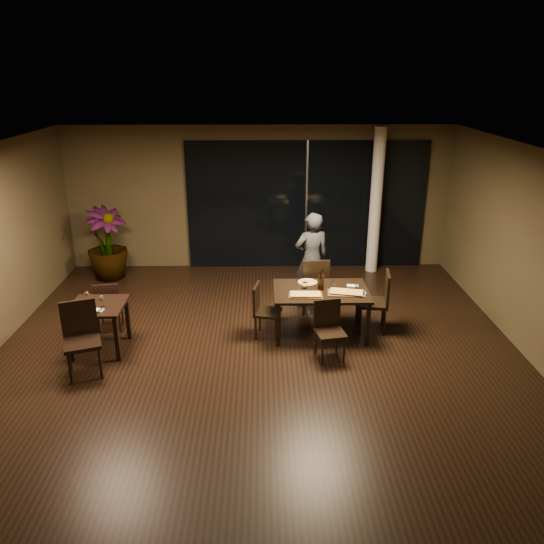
{
  "coord_description": "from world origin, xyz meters",
  "views": [
    {
      "loc": [
        0.08,
        -6.94,
        4.03
      ],
      "look_at": [
        0.22,
        0.84,
        1.05
      ],
      "focal_mm": 35.0,
      "sensor_mm": 36.0,
      "label": 1
    }
  ],
  "objects": [
    {
      "name": "oblong_pizza_left",
      "position": [
        0.74,
        0.57,
        0.77
      ],
      "size": [
        0.46,
        0.22,
        0.02
      ],
      "primitive_type": null,
      "rotation": [
        0.0,
        0.0,
        -0.04
      ],
      "color": "maroon",
      "rests_on": "pizza_board_left"
    },
    {
      "name": "oblong_pizza_right",
      "position": [
        1.38,
        0.65,
        0.77
      ],
      "size": [
        0.53,
        0.33,
        0.02
      ],
      "primitive_type": null,
      "rotation": [
        0.0,
        0.0,
        -0.23
      ],
      "color": "maroon",
      "rests_on": "pizza_board_right"
    },
    {
      "name": "side_napkin",
      "position": [
        -2.34,
        0.1,
        0.76
      ],
      "size": [
        0.2,
        0.15,
        0.01
      ],
      "primitive_type": "cube",
      "rotation": [
        0.0,
        0.0,
        -0.25
      ],
      "color": "silver",
      "rests_on": "side_table"
    },
    {
      "name": "pizza_board_left",
      "position": [
        0.74,
        0.57,
        0.76
      ],
      "size": [
        0.54,
        0.29,
        0.01
      ],
      "primitive_type": "cube",
      "rotation": [
        0.0,
        0.0,
        -0.06
      ],
      "color": "#4C3118",
      "rests_on": "main_table"
    },
    {
      "name": "napkin_near",
      "position": [
        1.6,
        0.65,
        0.76
      ],
      "size": [
        0.19,
        0.13,
        0.01
      ],
      "primitive_type": "cube",
      "rotation": [
        0.0,
        0.0,
        -0.17
      ],
      "color": "silver",
      "rests_on": "main_table"
    },
    {
      "name": "chair_main_far",
      "position": [
        0.97,
        1.56,
        0.57
      ],
      "size": [
        0.53,
        0.53,
        1.02
      ],
      "rotation": [
        0.0,
        0.0,
        3.27
      ],
      "color": "black",
      "rests_on": "ground"
    },
    {
      "name": "tumbler_right",
      "position": [
        1.21,
        0.89,
        0.8
      ],
      "size": [
        0.08,
        0.08,
        0.1
      ],
      "primitive_type": "cylinder",
      "color": "white",
      "rests_on": "main_table"
    },
    {
      "name": "diner",
      "position": [
        0.95,
        2.0,
        0.85
      ],
      "size": [
        0.65,
        0.51,
        1.7
      ],
      "primitive_type": "imported",
      "rotation": [
        0.0,
        0.0,
        3.38
      ],
      "color": "#2A2C2F",
      "rests_on": "ground"
    },
    {
      "name": "chair_main_left",
      "position": [
        0.08,
        0.71,
        0.49
      ],
      "size": [
        0.48,
        0.48,
        0.87
      ],
      "rotation": [
        0.0,
        0.0,
        1.37
      ],
      "color": "black",
      "rests_on": "ground"
    },
    {
      "name": "tumbler_left",
      "position": [
        0.75,
        0.89,
        0.8
      ],
      "size": [
        0.08,
        0.08,
        0.1
      ],
      "primitive_type": "cylinder",
      "color": "white",
      "rests_on": "main_table"
    },
    {
      "name": "wine_glass_a",
      "position": [
        -2.57,
        0.4,
        0.83
      ],
      "size": [
        0.07,
        0.07,
        0.16
      ],
      "primitive_type": null,
      "color": "white",
      "rests_on": "side_table"
    },
    {
      "name": "round_pizza",
      "position": [
        0.81,
        1.11,
        0.76
      ],
      "size": [
        0.31,
        0.31,
        0.01
      ],
      "primitive_type": "cylinder",
      "color": "#BD4215",
      "rests_on": "main_table"
    },
    {
      "name": "main_table",
      "position": [
        1.0,
        0.8,
        0.68
      ],
      "size": [
        1.5,
        1.0,
        0.75
      ],
      "color": "black",
      "rests_on": "ground"
    },
    {
      "name": "bottle_a",
      "position": [
        0.98,
        0.84,
        0.91
      ],
      "size": [
        0.07,
        0.07,
        0.32
      ],
      "primitive_type": null,
      "color": "black",
      "rests_on": "main_table"
    },
    {
      "name": "pizza_board_right",
      "position": [
        1.38,
        0.65,
        0.76
      ],
      "size": [
        0.61,
        0.34,
        0.01
      ],
      "primitive_type": "cube",
      "rotation": [
        0.0,
        0.0,
        -0.09
      ],
      "color": "#4C2F18",
      "rests_on": "main_table"
    },
    {
      "name": "column",
      "position": [
        2.4,
        3.65,
        1.5
      ],
      "size": [
        0.24,
        0.24,
        3.0
      ],
      "primitive_type": "cylinder",
      "color": "silver",
      "rests_on": "ground"
    },
    {
      "name": "wine_glass_b",
      "position": [
        -2.29,
        0.21,
        0.84
      ],
      "size": [
        0.08,
        0.08,
        0.18
      ],
      "primitive_type": null,
      "color": "white",
      "rests_on": "side_table"
    },
    {
      "name": "chair_side_far",
      "position": [
        -2.43,
        0.91,
        0.48
      ],
      "size": [
        0.45,
        0.45,
        0.87
      ],
      "rotation": [
        0.0,
        0.0,
        3.27
      ],
      "color": "black",
      "rests_on": "ground"
    },
    {
      "name": "chair_main_near",
      "position": [
        1.04,
        0.04,
        0.49
      ],
      "size": [
        0.48,
        0.48,
        0.88
      ],
      "rotation": [
        0.0,
        0.0,
        0.2
      ],
      "color": "black",
      "rests_on": "ground"
    },
    {
      "name": "ceiling",
      "position": [
        0.0,
        0.0,
        3.02
      ],
      "size": [
        8.0,
        8.0,
        0.04
      ],
      "primitive_type": "cube",
      "color": "silver",
      "rests_on": "wall_back"
    },
    {
      "name": "wall_back",
      "position": [
        0.0,
        4.05,
        1.5
      ],
      "size": [
        8.0,
        0.1,
        3.0
      ],
      "primitive_type": "cube",
      "color": "#453B25",
      "rests_on": "ground"
    },
    {
      "name": "chair_side_near",
      "position": [
        -2.46,
        -0.32,
        0.59
      ],
      "size": [
        0.62,
        0.62,
        1.05
      ],
      "rotation": [
        0.0,
        0.0,
        0.35
      ],
      "color": "black",
      "rests_on": "ground"
    },
    {
      "name": "wall_front",
      "position": [
        0.0,
        -4.05,
        1.5
      ],
      "size": [
        8.0,
        0.1,
        3.0
      ],
      "primitive_type": "cube",
      "color": "#453B25",
      "rests_on": "ground"
    },
    {
      "name": "bottle_c",
      "position": [
        1.02,
        0.93,
        0.91
      ],
      "size": [
        0.07,
        0.07,
        0.32
      ],
      "primitive_type": null,
      "color": "black",
      "rests_on": "main_table"
    },
    {
      "name": "bottle_b",
      "position": [
        1.01,
        0.81,
        0.88
      ],
      "size": [
        0.06,
        0.06,
        0.25
      ],
      "primitive_type": null,
      "color": "black",
      "rests_on": "main_table"
    },
    {
      "name": "potted_plant",
      "position": [
        -3.08,
        3.33,
        0.73
      ],
      "size": [
        1.13,
        1.13,
        1.47
      ],
      "primitive_type": "imported",
      "rotation": [
        0.0,
        0.0,
        0.84
      ],
      "color": "#21521B",
      "rests_on": "ground"
    },
    {
      "name": "window_panel",
      "position": [
        1.0,
        3.96,
        1.35
      ],
      "size": [
        5.0,
        0.06,
        2.7
      ],
      "primitive_type": "cube",
      "color": "black",
      "rests_on": "ground"
    },
    {
      "name": "chair_main_right",
      "position": [
        1.95,
        0.88,
        0.56
      ],
      "size": [
        0.53,
        0.53,
        1.01
      ],
      "rotation": [
        0.0,
        0.0,
        -1.72
      ],
      "color": "black",
      "rests_on": "ground"
    },
    {
      "name": "napkin_far",
      "position": [
        1.53,
        0.95,
        0.76
      ],
      "size": [
        0.19,
        0.12,
        0.01
      ],
      "primitive_type": "cube",
      "rotation": [
        0.0,
        0.0,
        -0.13
      ],
      "color": "white",
      "rests_on": "main_table"
    },
    {
      "name": "side_table",
      "position": [
        -2.4,
        0.3,
        0.62
      ],
      "size": [
        0.8,
        0.8,
        0.75
      ],
      "color": "black",
      "rests_on": "ground"
    },
    {
      "name": "ground",
      "position": [
        0.0,
        0.0,
        0.0
      ],
      "size": [
        8.0,
        8.0,
        0.0
      ],
      "primitive_type": "plane",
      "color": "black",
      "rests_on": "ground"
    }
  ]
}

